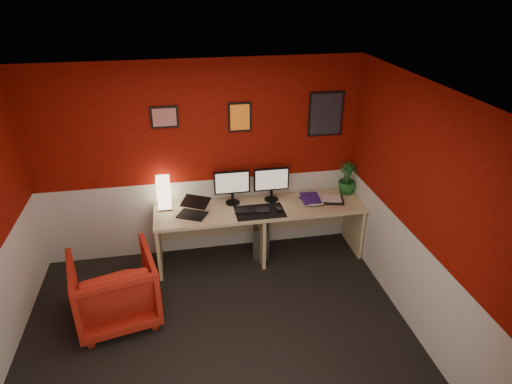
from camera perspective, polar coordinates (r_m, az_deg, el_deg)
name	(u,v)px	position (r m, az deg, el deg)	size (l,w,h in m)	color
ground	(220,342)	(4.79, -4.66, -18.49)	(4.00, 3.50, 0.01)	black
ceiling	(208,98)	(3.50, -6.17, 11.84)	(4.00, 3.50, 0.01)	white
wall_back	(200,162)	(5.56, -7.14, 3.81)	(4.00, 0.01, 2.50)	maroon
wall_right	(422,216)	(4.59, 20.41, -2.94)	(0.01, 3.50, 2.50)	maroon
wainscot_back	(203,215)	(5.88, -6.73, -2.96)	(4.00, 0.01, 1.00)	silver
wainscot_right	(409,279)	(4.98, 18.99, -10.50)	(0.01, 3.50, 1.00)	silver
desk	(260,232)	(5.73, 0.49, -5.18)	(2.60, 0.65, 0.73)	#CDB983
shoji_lamp	(164,194)	(5.55, -11.67, -0.22)	(0.16, 0.16, 0.40)	#FFE5B2
laptop	(192,207)	(5.37, -8.20, -1.96)	(0.33, 0.23, 0.22)	black
monitor_left	(232,182)	(5.53, -3.07, 1.24)	(0.45, 0.06, 0.58)	black
monitor_right	(272,179)	(5.61, 2.01, 1.64)	(0.45, 0.06, 0.58)	black
desk_mat	(260,212)	(5.45, 0.48, -2.52)	(0.60, 0.38, 0.01)	black
keyboard	(252,210)	(5.45, -0.54, -2.35)	(0.42, 0.14, 0.02)	black
mouse	(279,209)	(5.48, 2.90, -2.18)	(0.06, 0.10, 0.03)	black
book_bottom	(304,202)	(5.68, 6.19, -1.29)	(0.20, 0.27, 0.03)	navy
book_middle	(306,201)	(5.66, 6.34, -1.09)	(0.20, 0.27, 0.02)	silver
book_top	(302,199)	(5.65, 5.87, -0.84)	(0.22, 0.30, 0.03)	navy
zen_tray	(329,200)	(5.78, 9.32, -0.97)	(0.35, 0.25, 0.03)	black
potted_plant	(347,179)	(5.94, 11.59, 1.69)	(0.23, 0.23, 0.42)	#19591E
pc_tower	(262,237)	(5.90, 0.75, -5.76)	(0.20, 0.45, 0.45)	#99999E
armchair	(115,288)	(5.01, -17.61, -11.61)	(0.82, 0.85, 0.77)	#A71E0F
art_left	(164,117)	(5.34, -11.61, 9.36)	(0.32, 0.02, 0.26)	red
art_center	(240,117)	(5.41, -2.08, 9.54)	(0.28, 0.02, 0.36)	orange
art_right	(326,114)	(5.66, 8.90, 9.82)	(0.44, 0.02, 0.56)	black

